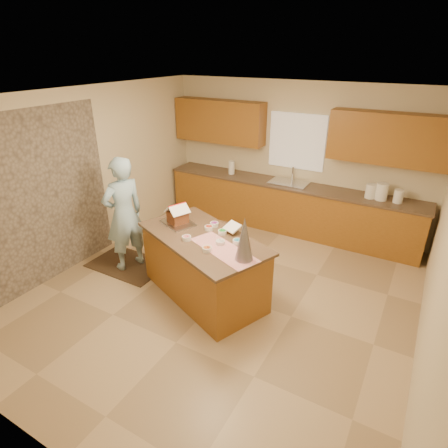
{
  "coord_description": "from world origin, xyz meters",
  "views": [
    {
      "loc": [
        2.18,
        -3.8,
        3.2
      ],
      "look_at": [
        -0.1,
        0.2,
        1.0
      ],
      "focal_mm": 29.72,
      "sensor_mm": 36.0,
      "label": 1
    }
  ],
  "objects_px": {
    "tinsel_tree": "(244,239)",
    "gingerbread_house": "(178,216)",
    "island_base": "(204,267)",
    "boy": "(124,215)"
  },
  "relations": [
    {
      "from": "tinsel_tree",
      "to": "boy",
      "type": "xyz_separation_m",
      "value": [
        -2.19,
        0.3,
        -0.29
      ]
    },
    {
      "from": "island_base",
      "to": "gingerbread_house",
      "type": "distance_m",
      "value": 0.82
    },
    {
      "from": "boy",
      "to": "gingerbread_house",
      "type": "bearing_deg",
      "value": 115.24
    },
    {
      "from": "island_base",
      "to": "gingerbread_house",
      "type": "bearing_deg",
      "value": -174.81
    },
    {
      "from": "tinsel_tree",
      "to": "island_base",
      "type": "bearing_deg",
      "value": 161.14
    },
    {
      "from": "tinsel_tree",
      "to": "gingerbread_house",
      "type": "bearing_deg",
      "value": 161.77
    },
    {
      "from": "tinsel_tree",
      "to": "boy",
      "type": "height_order",
      "value": "boy"
    },
    {
      "from": "gingerbread_house",
      "to": "island_base",
      "type": "bearing_deg",
      "value": -17.34
    },
    {
      "from": "boy",
      "to": "gingerbread_house",
      "type": "xyz_separation_m",
      "value": [
        0.92,
        0.12,
        0.14
      ]
    },
    {
      "from": "island_base",
      "to": "gingerbread_house",
      "type": "height_order",
      "value": "gingerbread_house"
    }
  ]
}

